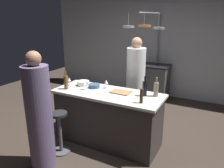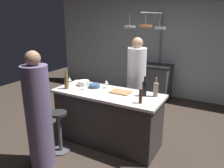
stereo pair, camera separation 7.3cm
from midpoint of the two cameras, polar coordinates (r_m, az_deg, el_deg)
The scene contains 19 objects.
ground_plane at distance 3.93m, azimuth -1.60°, elevation -14.67°, with size 9.00×9.00×0.00m, color #382D26.
back_wall at distance 6.04m, azimuth 11.87°, elevation 9.41°, with size 6.40×0.16×2.60m, color #B2B7BC.
kitchen_island at distance 3.71m, azimuth -1.66°, elevation -8.71°, with size 1.80×0.72×0.90m.
stove_range at distance 5.83m, azimuth 10.25°, elevation 0.66°, with size 0.80×0.64×0.89m.
chef at distance 4.31m, azimuth 5.63°, elevation -0.18°, with size 0.36×0.36×1.71m.
bar_stool_left at distance 3.57m, azimuth -14.00°, elevation -11.74°, with size 0.28×0.28×0.68m.
guest_left at distance 3.18m, azimuth -19.03°, elevation -7.92°, with size 0.35×0.35×1.66m.
overhead_pot_rack at distance 5.09m, azimuth 9.14°, elevation 12.45°, with size 0.89×1.42×2.17m.
potted_plant at distance 5.70m, azimuth -8.90°, elevation -1.24°, with size 0.36×0.36×0.52m.
cutting_board at distance 3.53m, azimuth 1.70°, elevation -2.11°, with size 0.32×0.22×0.02m, color #997047.
pepper_mill at distance 3.10m, azimuth 7.00°, elevation -3.12°, with size 0.05×0.05×0.21m, color #382319.
wine_bottle_amber at distance 3.76m, azimuth -12.43°, elevation 0.49°, with size 0.07×0.07×0.31m.
wine_bottle_dark at distance 3.38m, azimuth 7.90°, elevation -1.11°, with size 0.07×0.07×0.31m.
wine_bottle_white at distance 3.39m, azimuth 10.80°, elevation -1.30°, with size 0.07×0.07×0.30m.
wine_glass_near_right_guest at distance 3.95m, azimuth -11.64°, elevation 1.12°, with size 0.07×0.07×0.15m.
wine_glass_near_left_guest at distance 3.67m, azimuth -7.86°, elevation 0.10°, with size 0.07×0.07×0.15m.
wine_glass_by_chef at distance 3.72m, azimuth -2.07°, elevation 0.48°, with size 0.07×0.07×0.15m.
mixing_bowl_blue at distance 3.77m, azimuth -5.23°, elevation -0.50°, with size 0.19×0.19×0.06m, color #334C6B.
mixing_bowl_ceramic at distance 3.92m, azimuth -8.06°, elevation 0.21°, with size 0.21×0.21×0.08m, color silver.
Camera 1 is at (1.62, -2.92, 2.07)m, focal length 35.09 mm.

